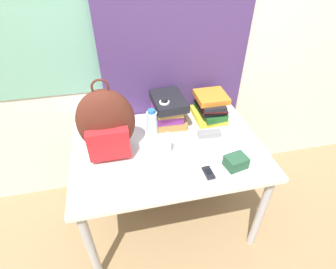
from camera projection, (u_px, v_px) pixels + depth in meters
The scene contains 13 objects.
ground_plane at pixel (181, 264), 1.76m from camera, with size 12.00×12.00×0.00m, color #8C704C.
wall_back at pixel (151, 34), 1.67m from camera, with size 6.00×0.06×2.50m.
curtain_blue at pixel (176, 35), 1.66m from camera, with size 1.00×0.04×2.50m.
desk at pixel (168, 157), 1.69m from camera, with size 1.18×0.81×0.70m.
backpack at pixel (106, 124), 1.49m from camera, with size 0.33×0.22×0.48m.
book_stack_left at pixel (168, 110), 1.77m from camera, with size 0.24×0.29×0.21m.
book_stack_center at pixel (210, 107), 1.83m from camera, with size 0.21×0.29×0.20m.
water_bottle at pixel (152, 123), 1.68m from camera, with size 0.07×0.07×0.19m.
sports_bottle at pixel (165, 115), 1.71m from camera, with size 0.07×0.07×0.24m.
sunscreen_bottle at pixel (167, 144), 1.56m from camera, with size 0.05×0.05×0.14m.
cell_phone at pixel (208, 173), 1.45m from camera, with size 0.05×0.10×0.02m.
sunglasses_case at pixel (209, 134), 1.71m from camera, with size 0.15×0.07×0.04m.
camera_pouch at pixel (236, 162), 1.48m from camera, with size 0.14×0.12×0.07m.
Camera 1 is at (-0.27, -0.80, 1.78)m, focal length 28.00 mm.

